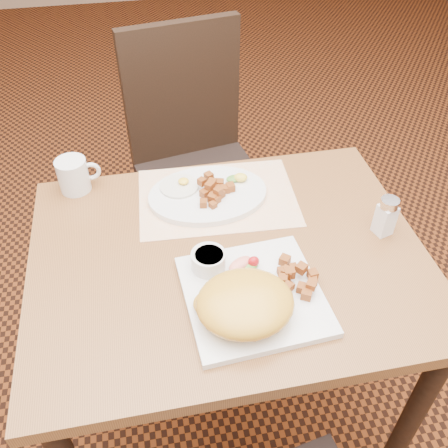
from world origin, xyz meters
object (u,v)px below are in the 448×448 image
Objects in this scene: chair_far at (195,152)px; salt_shaker at (386,216)px; plate_oval at (208,195)px; table at (228,284)px; plate_square at (253,295)px; coffee_mug at (74,175)px.

chair_far reaches higher than salt_shaker.
salt_shaker reaches higher than plate_oval.
plate_square reaches higher than table.
table is 0.41m from salt_shaker.
table is at bearing 77.70° from chair_far.
salt_shaker reaches higher than coffee_mug.
salt_shaker reaches higher than table.
coffee_mug reaches higher than table.
plate_oval is at bearing 75.53° from chair_far.
plate_square is at bearing -79.97° from table.
plate_oval reaches higher than plate_square.
plate_square is 0.58m from coffee_mug.
plate_square is 0.92× the size of plate_oval.
chair_far is 9.70× the size of salt_shaker.
plate_oval is (-0.04, 0.34, 0.00)m from plate_square.
plate_square is 2.80× the size of salt_shaker.
plate_square is 2.52× the size of coffee_mug.
plate_square is 0.34m from plate_oval.
chair_far is 3.46× the size of plate_square.
table is 8.10× the size of coffee_mug.
plate_oval is 2.74× the size of coffee_mug.
salt_shaker is (0.39, -0.21, 0.04)m from plate_oval.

